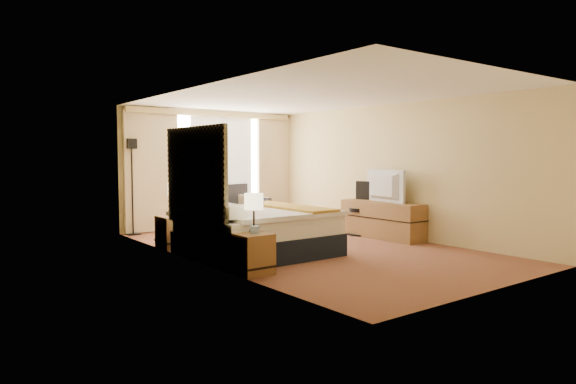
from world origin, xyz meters
TOP-DOWN VIEW (x-y plane):
  - floor at (0.00, 0.00)m, footprint 4.20×7.00m
  - ceiling at (0.00, 0.00)m, footprint 4.20×7.00m
  - wall_back at (0.00, 3.50)m, footprint 4.20×0.02m
  - wall_front at (0.00, -3.50)m, footprint 4.20×0.02m
  - wall_left at (-2.10, 0.00)m, footprint 0.02×7.00m
  - wall_right at (2.10, 0.00)m, footprint 0.02×7.00m
  - headboard at (-2.06, 0.20)m, footprint 0.06×1.85m
  - nightstand_left at (-1.87, -1.05)m, footprint 0.45×0.52m
  - nightstand_right at (-1.87, 1.45)m, footprint 0.45×0.52m
  - media_dresser at (1.83, 0.00)m, footprint 0.50×1.80m
  - window at (0.25, 3.47)m, footprint 2.30×0.02m
  - curtains at (-0.00, 3.39)m, footprint 4.12×0.19m
  - bed at (-1.06, 0.03)m, footprint 2.13×1.95m
  - loveseat at (0.28, 2.92)m, footprint 1.70×1.26m
  - floor_lamp at (-1.89, 3.30)m, footprint 0.24×0.24m
  - desk_chair at (1.81, 0.53)m, footprint 0.52×0.52m
  - lamp_left at (-1.82, -1.04)m, footprint 0.25×0.25m
  - lamp_right at (-1.84, 1.38)m, footprint 0.28×0.28m
  - tissue_box at (-1.84, -1.09)m, footprint 0.14×0.14m
  - telephone at (-1.82, 1.59)m, footprint 0.18×0.15m
  - television at (1.78, -0.01)m, footprint 0.31×1.09m

SIDE VIEW (x-z plane):
  - floor at x=0.00m, z-range -0.01..0.01m
  - nightstand_left at x=-1.87m, z-range 0.00..0.55m
  - nightstand_right at x=-1.87m, z-range 0.00..0.55m
  - loveseat at x=0.28m, z-range -0.16..0.79m
  - media_dresser at x=1.83m, z-range 0.00..0.70m
  - bed at x=-1.06m, z-range -0.14..0.90m
  - desk_chair at x=1.81m, z-range -0.06..1.02m
  - telephone at x=-1.82m, z-range 0.55..0.61m
  - tissue_box at x=-1.84m, z-range 0.55..0.65m
  - lamp_left at x=-1.82m, z-range 0.70..1.23m
  - lamp_right at x=-1.84m, z-range 0.71..1.30m
  - television at x=1.78m, z-range 0.70..1.32m
  - headboard at x=-2.06m, z-range 0.53..2.03m
  - wall_back at x=0.00m, z-range 0.00..2.60m
  - wall_front at x=0.00m, z-range 0.00..2.60m
  - wall_left at x=-2.10m, z-range 0.00..2.60m
  - wall_right at x=2.10m, z-range 0.00..2.60m
  - window at x=0.25m, z-range 0.17..2.47m
  - floor_lamp at x=-1.89m, z-range 0.40..2.33m
  - curtains at x=0.00m, z-range 0.13..2.69m
  - ceiling at x=0.00m, z-range 2.59..2.61m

